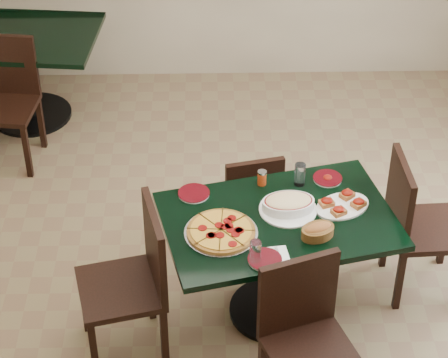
{
  "coord_description": "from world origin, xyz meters",
  "views": [
    {
      "loc": [
        -0.09,
        -4.01,
        3.93
      ],
      "look_at": [
        0.0,
        0.0,
        0.9
      ],
      "focal_mm": 70.0,
      "sensor_mm": 36.0,
      "label": 1
    }
  ],
  "objects_px": {
    "back_table": "(23,60)",
    "bruschetta_platter": "(343,204)",
    "chair_far": "(250,198)",
    "chair_right": "(415,220)",
    "back_chair_near": "(6,93)",
    "chair_left": "(136,275)",
    "pepperoni_pizza": "(221,231)",
    "bread_basket": "(318,231)",
    "main_table": "(278,242)",
    "lasagna_casserole": "(288,204)",
    "chair_near": "(305,332)"
  },
  "relations": [
    {
      "from": "back_table",
      "to": "bruschetta_platter",
      "type": "bearing_deg",
      "value": -38.65
    },
    {
      "from": "chair_far",
      "to": "chair_right",
      "type": "height_order",
      "value": "chair_right"
    },
    {
      "from": "chair_right",
      "to": "bruschetta_platter",
      "type": "height_order",
      "value": "chair_right"
    },
    {
      "from": "chair_far",
      "to": "back_chair_near",
      "type": "xyz_separation_m",
      "value": [
        -1.76,
        1.17,
        0.1
      ]
    },
    {
      "from": "chair_left",
      "to": "pepperoni_pizza",
      "type": "xyz_separation_m",
      "value": [
        0.48,
        0.12,
        0.21
      ]
    },
    {
      "from": "pepperoni_pizza",
      "to": "bread_basket",
      "type": "xyz_separation_m",
      "value": [
        0.53,
        -0.03,
        0.02
      ]
    },
    {
      "from": "back_table",
      "to": "back_chair_near",
      "type": "height_order",
      "value": "back_chair_near"
    },
    {
      "from": "main_table",
      "to": "bread_basket",
      "type": "relative_size",
      "value": 6.41
    },
    {
      "from": "back_table",
      "to": "chair_right",
      "type": "relative_size",
      "value": 1.32
    },
    {
      "from": "back_chair_near",
      "to": "pepperoni_pizza",
      "type": "xyz_separation_m",
      "value": [
        1.56,
        -1.88,
        0.23
      ]
    },
    {
      "from": "main_table",
      "to": "lasagna_casserole",
      "type": "relative_size",
      "value": 4.37
    },
    {
      "from": "chair_right",
      "to": "chair_left",
      "type": "bearing_deg",
      "value": 102.77
    },
    {
      "from": "chair_left",
      "to": "bruschetta_platter",
      "type": "distance_m",
      "value": 1.25
    },
    {
      "from": "bread_basket",
      "to": "chair_right",
      "type": "bearing_deg",
      "value": 7.55
    },
    {
      "from": "back_chair_near",
      "to": "lasagna_casserole",
      "type": "xyz_separation_m",
      "value": [
        1.95,
        -1.68,
        0.26
      ]
    },
    {
      "from": "lasagna_casserole",
      "to": "bread_basket",
      "type": "relative_size",
      "value": 1.47
    },
    {
      "from": "bread_basket",
      "to": "main_table",
      "type": "bearing_deg",
      "value": 119.19
    },
    {
      "from": "back_chair_near",
      "to": "bruschetta_platter",
      "type": "xyz_separation_m",
      "value": [
        2.26,
        -1.66,
        0.23
      ]
    },
    {
      "from": "chair_far",
      "to": "chair_right",
      "type": "distance_m",
      "value": 1.05
    },
    {
      "from": "bread_basket",
      "to": "bruschetta_platter",
      "type": "height_order",
      "value": "bread_basket"
    },
    {
      "from": "back_chair_near",
      "to": "bruschetta_platter",
      "type": "relative_size",
      "value": 2.38
    },
    {
      "from": "chair_near",
      "to": "pepperoni_pizza",
      "type": "distance_m",
      "value": 0.73
    },
    {
      "from": "chair_near",
      "to": "back_chair_near",
      "type": "distance_m",
      "value": 3.13
    },
    {
      "from": "chair_far",
      "to": "chair_near",
      "type": "relative_size",
      "value": 0.84
    },
    {
      "from": "bread_basket",
      "to": "bruschetta_platter",
      "type": "xyz_separation_m",
      "value": [
        0.17,
        0.25,
        -0.02
      ]
    },
    {
      "from": "chair_left",
      "to": "back_table",
      "type": "bearing_deg",
      "value": -171.3
    },
    {
      "from": "main_table",
      "to": "back_chair_near",
      "type": "relative_size",
      "value": 1.53
    },
    {
      "from": "chair_far",
      "to": "back_chair_near",
      "type": "bearing_deg",
      "value": -46.22
    },
    {
      "from": "back_table",
      "to": "chair_near",
      "type": "xyz_separation_m",
      "value": [
        1.95,
        -2.94,
        0.01
      ]
    },
    {
      "from": "bruschetta_platter",
      "to": "back_chair_near",
      "type": "bearing_deg",
      "value": 116.56
    },
    {
      "from": "chair_far",
      "to": "chair_near",
      "type": "bearing_deg",
      "value": 87.81
    },
    {
      "from": "chair_near",
      "to": "bruschetta_platter",
      "type": "distance_m",
      "value": 0.85
    },
    {
      "from": "chair_near",
      "to": "lasagna_casserole",
      "type": "distance_m",
      "value": 0.79
    },
    {
      "from": "chair_near",
      "to": "chair_right",
      "type": "distance_m",
      "value": 1.16
    },
    {
      "from": "bruschetta_platter",
      "to": "chair_far",
      "type": "bearing_deg",
      "value": 108.93
    },
    {
      "from": "chair_left",
      "to": "pepperoni_pizza",
      "type": "distance_m",
      "value": 0.54
    },
    {
      "from": "main_table",
      "to": "bread_basket",
      "type": "xyz_separation_m",
      "value": [
        0.2,
        -0.16,
        0.22
      ]
    },
    {
      "from": "chair_near",
      "to": "bread_basket",
      "type": "distance_m",
      "value": 0.58
    },
    {
      "from": "pepperoni_pizza",
      "to": "bread_basket",
      "type": "relative_size",
      "value": 1.81
    },
    {
      "from": "chair_right",
      "to": "bruschetta_platter",
      "type": "relative_size",
      "value": 2.39
    },
    {
      "from": "chair_far",
      "to": "bread_basket",
      "type": "bearing_deg",
      "value": 101.75
    },
    {
      "from": "pepperoni_pizza",
      "to": "bruschetta_platter",
      "type": "distance_m",
      "value": 0.74
    },
    {
      "from": "chair_near",
      "to": "chair_right",
      "type": "height_order",
      "value": "chair_right"
    },
    {
      "from": "main_table",
      "to": "back_table",
      "type": "relative_size",
      "value": 1.15
    },
    {
      "from": "back_table",
      "to": "chair_near",
      "type": "relative_size",
      "value": 1.34
    },
    {
      "from": "back_chair_near",
      "to": "pepperoni_pizza",
      "type": "height_order",
      "value": "back_chair_near"
    },
    {
      "from": "back_table",
      "to": "chair_right",
      "type": "bearing_deg",
      "value": -31.48
    },
    {
      "from": "back_table",
      "to": "chair_far",
      "type": "height_order",
      "value": "chair_far"
    },
    {
      "from": "lasagna_casserole",
      "to": "chair_near",
      "type": "bearing_deg",
      "value": -92.18
    },
    {
      "from": "back_chair_near",
      "to": "bread_basket",
      "type": "xyz_separation_m",
      "value": [
        2.09,
        -1.91,
        0.25
      ]
    }
  ]
}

